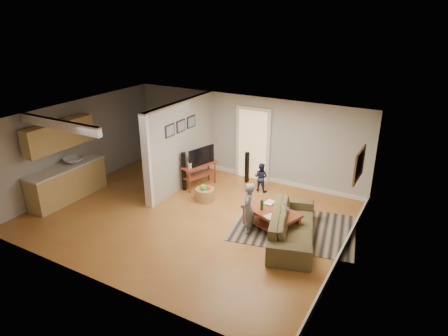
{
  "coord_description": "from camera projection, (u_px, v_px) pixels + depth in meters",
  "views": [
    {
      "loc": [
        5.08,
        -7.26,
        4.87
      ],
      "look_at": [
        0.5,
        0.83,
        1.1
      ],
      "focal_mm": 32.0,
      "sensor_mm": 36.0,
      "label": 1
    }
  ],
  "objects": [
    {
      "name": "child",
      "position": [
        247.0,
        232.0,
        9.28
      ],
      "size": [
        0.41,
        0.51,
        1.23
      ],
      "primitive_type": "imported",
      "rotation": [
        0.0,
        0.0,
        -1.29
      ],
      "color": "gray",
      "rests_on": "ground"
    },
    {
      "name": "area_rug",
      "position": [
        293.0,
        228.0,
        9.44
      ],
      "size": [
        3.16,
        2.56,
        0.01
      ],
      "primitive_type": "cube",
      "rotation": [
        0.0,
        0.0,
        0.2
      ],
      "color": "black",
      "rests_on": "ground"
    },
    {
      "name": "ground",
      "position": [
        190.0,
        216.0,
        10.0
      ],
      "size": [
        7.5,
        7.5,
        0.0
      ],
      "primitive_type": "plane",
      "color": "#965126",
      "rests_on": "ground"
    },
    {
      "name": "speaker_left",
      "position": [
        184.0,
        171.0,
        11.21
      ],
      "size": [
        0.15,
        0.15,
        1.13
      ],
      "primitive_type": "cube",
      "rotation": [
        0.0,
        0.0,
        0.43
      ],
      "color": "black",
      "rests_on": "ground"
    },
    {
      "name": "speaker_right",
      "position": [
        247.0,
        167.0,
        11.75
      ],
      "size": [
        0.12,
        0.12,
        0.94
      ],
      "primitive_type": "cube",
      "rotation": [
        0.0,
        0.0,
        -0.31
      ],
      "color": "black",
      "rests_on": "ground"
    },
    {
      "name": "sofa",
      "position": [
        291.0,
        239.0,
        8.98
      ],
      "size": [
        1.58,
        2.53,
        0.69
      ],
      "primitive_type": "imported",
      "rotation": [
        0.0,
        0.0,
        1.87
      ],
      "color": "#453C22",
      "rests_on": "ground"
    },
    {
      "name": "tv_console",
      "position": [
        199.0,
        166.0,
        11.38
      ],
      "size": [
        0.71,
        1.19,
        0.97
      ],
      "rotation": [
        0.0,
        0.0,
        -0.28
      ],
      "color": "maroon",
      "rests_on": "ground"
    },
    {
      "name": "toy_basket",
      "position": [
        205.0,
        194.0,
        10.73
      ],
      "size": [
        0.52,
        0.52,
        0.46
      ],
      "color": "#8E613D",
      "rests_on": "ground"
    },
    {
      "name": "room_shell",
      "position": [
        163.0,
        149.0,
        10.29
      ],
      "size": [
        7.54,
        6.02,
        2.52
      ],
      "color": "#ABA9A4",
      "rests_on": "ground"
    },
    {
      "name": "coffee_table",
      "position": [
        272.0,
        214.0,
        9.25
      ],
      "size": [
        1.47,
        1.14,
        0.76
      ],
      "rotation": [
        0.0,
        0.0,
        -0.35
      ],
      "color": "maroon",
      "rests_on": "ground"
    },
    {
      "name": "toddler",
      "position": [
        260.0,
        191.0,
        11.36
      ],
      "size": [
        0.42,
        0.33,
        0.84
      ],
      "primitive_type": "imported",
      "rotation": [
        0.0,
        0.0,
        3.16
      ],
      "color": "#222647",
      "rests_on": "ground"
    }
  ]
}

